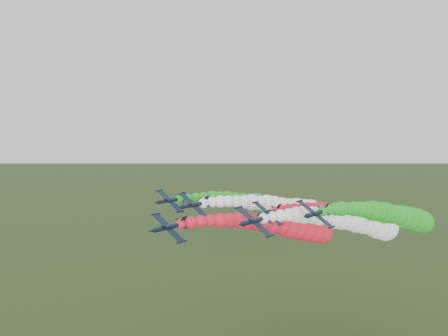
# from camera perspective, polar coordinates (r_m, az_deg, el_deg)

# --- Properties ---
(jet_lead) EXTENTS (14.93, 60.35, 14.44)m
(jet_lead) POSITION_cam_1_polar(r_m,az_deg,el_deg) (116.23, 8.56, -7.60)
(jet_lead) COLOR black
(jet_lead) RESTS_ON ground
(jet_inner_left) EXTENTS (15.47, 60.89, 14.97)m
(jet_inner_left) POSITION_cam_1_polar(r_m,az_deg,el_deg) (129.58, 9.68, -5.41)
(jet_inner_left) COLOR black
(jet_inner_left) RESTS_ON ground
(jet_inner_right) EXTENTS (15.29, 60.71, 14.80)m
(jet_inner_right) POSITION_cam_1_polar(r_m,az_deg,el_deg) (116.06, 16.87, -6.77)
(jet_inner_right) COLOR black
(jet_inner_right) RESTS_ON ground
(jet_outer_left) EXTENTS (15.40, 60.82, 14.91)m
(jet_outer_left) POSITION_cam_1_polar(r_m,az_deg,el_deg) (135.94, 6.11, -4.91)
(jet_outer_left) COLOR black
(jet_outer_left) RESTS_ON ground
(jet_outer_right) EXTENTS (14.98, 60.40, 14.49)m
(jet_outer_right) POSITION_cam_1_polar(r_m,az_deg,el_deg) (125.82, 21.65, -5.88)
(jet_outer_right) COLOR black
(jet_outer_right) RESTS_ON ground
(jet_trail) EXTENTS (15.16, 60.58, 14.66)m
(jet_trail) POSITION_cam_1_polar(r_m,az_deg,el_deg) (137.95, 16.32, -5.99)
(jet_trail) COLOR black
(jet_trail) RESTS_ON ground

